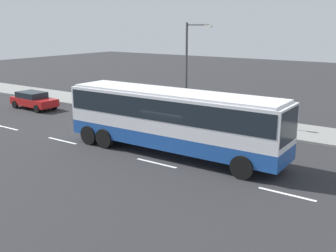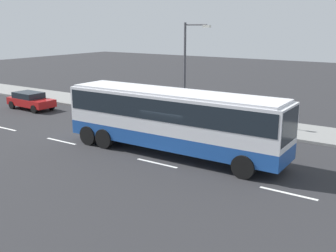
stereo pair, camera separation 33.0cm
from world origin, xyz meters
name	(u,v)px [view 1 (the left image)]	position (x,y,z in m)	size (l,w,h in m)	color
ground_plane	(173,155)	(0.00, 0.00, 0.00)	(120.00, 120.00, 0.00)	#28282B
sidewalk_curb	(239,123)	(0.00, 8.19, 0.07)	(80.00, 4.00, 0.15)	gray
lane_centreline	(112,153)	(-2.92, -1.55, 0.00)	(34.61, 0.16, 0.01)	white
coach_bus	(172,116)	(-0.13, 0.11, 2.11)	(12.31, 2.79, 3.39)	#1E4C9E
car_red_compact	(33,100)	(-16.09, 3.45, 0.74)	(4.28, 1.97, 1.38)	#B21919
pedestrian_near_curb	(164,103)	(-5.72, 7.22, 1.05)	(0.32, 0.32, 1.57)	black
street_lamp	(189,65)	(-3.26, 6.77, 4.04)	(1.98, 0.24, 6.69)	#47474C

